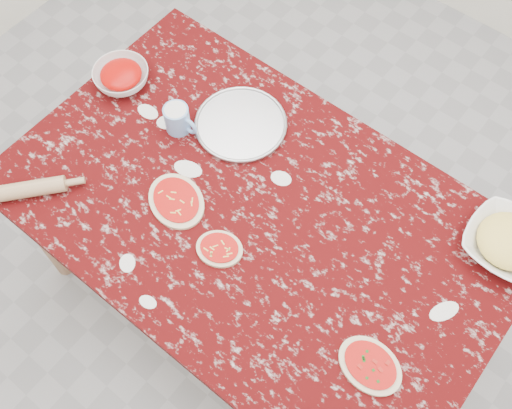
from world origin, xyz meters
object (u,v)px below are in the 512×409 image
object	(u,v)px
cheese_bowl	(507,244)
flour_mug	(178,119)
sauce_bowl	(122,77)
rolling_pin	(23,190)
pizza_tray	(241,125)
worktable	(256,224)

from	to	relation	value
cheese_bowl	flour_mug	size ratio (longest dim) A/B	2.01
sauce_bowl	rolling_pin	distance (m)	0.53
rolling_pin	sauce_bowl	bearing A→B (deg)	98.65
pizza_tray	flour_mug	size ratio (longest dim) A/B	2.42
sauce_bowl	rolling_pin	xyz separation A→B (m)	(0.08, -0.52, -0.00)
flour_mug	rolling_pin	xyz separation A→B (m)	(-0.21, -0.50, -0.03)
pizza_tray	flour_mug	distance (m)	0.21
pizza_tray	flour_mug	bearing A→B (deg)	-138.79
pizza_tray	rolling_pin	size ratio (longest dim) A/B	1.17
flour_mug	cheese_bowl	bearing A→B (deg)	14.80
pizza_tray	sauce_bowl	bearing A→B (deg)	-165.52
sauce_bowl	cheese_bowl	xyz separation A→B (m)	(1.36, 0.26, 0.00)
sauce_bowl	pizza_tray	bearing A→B (deg)	14.48
pizza_tray	cheese_bowl	xyz separation A→B (m)	(0.92, 0.15, 0.03)
sauce_bowl	rolling_pin	bearing A→B (deg)	-81.35
worktable	pizza_tray	distance (m)	0.35
sauce_bowl	worktable	bearing A→B (deg)	-9.21
sauce_bowl	flour_mug	size ratio (longest dim) A/B	1.54
worktable	sauce_bowl	xyz separation A→B (m)	(-0.70, 0.11, 0.11)
worktable	sauce_bowl	world-z (taller)	sauce_bowl
sauce_bowl	cheese_bowl	distance (m)	1.39
rolling_pin	cheese_bowl	bearing A→B (deg)	31.38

